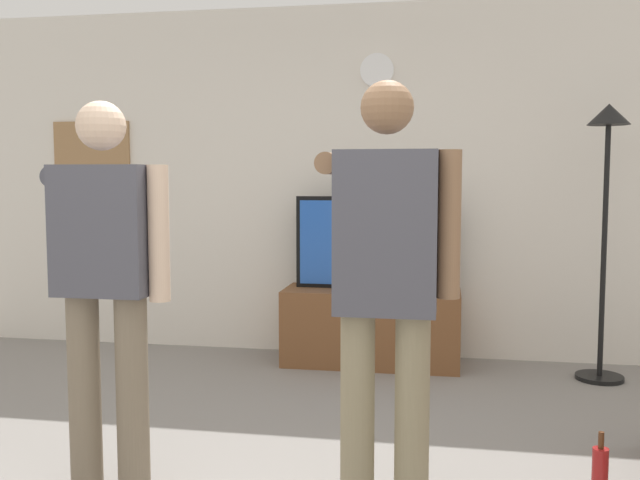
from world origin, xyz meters
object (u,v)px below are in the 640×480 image
at_px(television, 373,243).
at_px(framed_picture, 92,150).
at_px(floor_lamp, 606,184).
at_px(wall_clock, 377,70).
at_px(person_standing_nearer_couch, 386,275).
at_px(tv_stand, 371,327).
at_px(person_standing_nearer_lamp, 107,274).
at_px(beverage_bottle, 600,478).

bearing_deg(television, framed_picture, 173.96).
height_order(framed_picture, floor_lamp, floor_lamp).
distance_m(television, framed_picture, 2.47).
height_order(wall_clock, person_standing_nearer_couch, wall_clock).
relative_size(tv_stand, floor_lamp, 0.69).
xyz_separation_m(television, person_standing_nearer_lamp, (-0.92, -2.36, 0.07)).
height_order(tv_stand, person_standing_nearer_couch, person_standing_nearer_couch).
xyz_separation_m(tv_stand, wall_clock, (0.00, 0.29, 1.91)).
bearing_deg(television, wall_clock, 90.00).
bearing_deg(television, floor_lamp, -6.29).
bearing_deg(tv_stand, beverage_bottle, -61.19).
bearing_deg(framed_picture, person_standing_nearer_couch, -44.82).
xyz_separation_m(tv_stand, television, (0.00, 0.05, 0.62)).
height_order(framed_picture, person_standing_nearer_lamp, framed_picture).
height_order(television, beverage_bottle, television).
xyz_separation_m(framed_picture, beverage_bottle, (3.53, -2.44, -1.47)).
bearing_deg(tv_stand, television, 90.00).
relative_size(framed_picture, person_standing_nearer_lamp, 0.39).
bearing_deg(beverage_bottle, tv_stand, 118.81).
xyz_separation_m(framed_picture, floor_lamp, (3.94, -0.42, -0.27)).
xyz_separation_m(person_standing_nearer_couch, beverage_bottle, (0.88, 0.19, -0.86)).
xyz_separation_m(tv_stand, floor_lamp, (1.59, -0.13, 1.06)).
distance_m(television, floor_lamp, 1.66).
xyz_separation_m(framed_picture, person_standing_nearer_lamp, (1.43, -2.61, -0.64)).
bearing_deg(wall_clock, beverage_bottle, -64.15).
bearing_deg(person_standing_nearer_lamp, framed_picture, 118.80).
distance_m(floor_lamp, beverage_bottle, 2.38).
xyz_separation_m(wall_clock, beverage_bottle, (1.18, -2.43, -2.05)).
distance_m(television, wall_clock, 1.31).
bearing_deg(person_standing_nearer_couch, television, 97.14).
relative_size(television, wall_clock, 4.50).
height_order(person_standing_nearer_lamp, beverage_bottle, person_standing_nearer_lamp).
height_order(wall_clock, person_standing_nearer_lamp, wall_clock).
height_order(tv_stand, beverage_bottle, tv_stand).
relative_size(tv_stand, wall_clock, 5.09).
relative_size(television, framed_picture, 1.73).
distance_m(tv_stand, television, 0.62).
bearing_deg(person_standing_nearer_couch, person_standing_nearer_lamp, 178.90).
relative_size(person_standing_nearer_couch, beverage_bottle, 5.21).
relative_size(framed_picture, beverage_bottle, 1.95).
xyz_separation_m(wall_clock, person_standing_nearer_lamp, (-0.92, -2.60, -1.22)).
xyz_separation_m(tv_stand, beverage_bottle, (1.18, -2.14, -0.14)).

